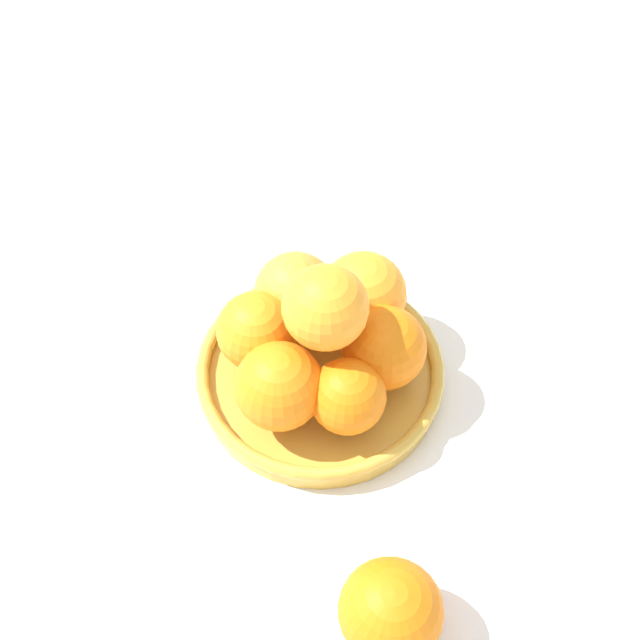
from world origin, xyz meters
TOP-DOWN VIEW (x-y plane):
  - ground_plane at (0.00, 0.00)m, footprint 4.00×4.00m
  - fruit_bowl at (0.00, 0.00)m, footprint 0.23×0.23m
  - orange_pile at (0.00, -0.00)m, footprint 0.19×0.19m
  - stray_orange at (-0.24, 0.04)m, footprint 0.08×0.08m

SIDE VIEW (x-z plane):
  - ground_plane at x=0.00m, z-range 0.00..0.00m
  - fruit_bowl at x=0.00m, z-range 0.00..0.03m
  - stray_orange at x=-0.24m, z-range 0.00..0.08m
  - orange_pile at x=0.00m, z-range 0.01..0.14m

